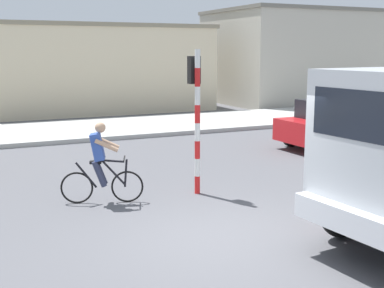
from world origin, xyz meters
TOP-DOWN VIEW (x-y plane):
  - ground_plane at (0.00, 0.00)m, footprint 120.00×120.00m
  - sidewalk_far at (0.00, 12.67)m, footprint 80.00×5.00m
  - cyclist at (-1.26, 2.98)m, footprint 1.64×0.71m
  - traffic_light_pole at (0.88, 2.87)m, footprint 0.24×0.43m
  - car_white_mid at (7.40, 5.79)m, footprint 4.04×1.96m
  - building_mid_block at (2.88, 19.53)m, footprint 11.97×5.40m
  - building_corner_right at (14.87, 19.05)m, footprint 8.91×7.33m

SIDE VIEW (x-z plane):
  - ground_plane at x=0.00m, z-range 0.00..0.00m
  - sidewalk_far at x=0.00m, z-range 0.00..0.16m
  - car_white_mid at x=7.40m, z-range 0.02..1.62m
  - cyclist at x=-1.26m, z-range 0.00..1.72m
  - traffic_light_pole at x=0.88m, z-range 0.47..3.67m
  - building_mid_block at x=2.88m, z-range 0.00..4.49m
  - building_corner_right at x=14.87m, z-range 0.00..5.53m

